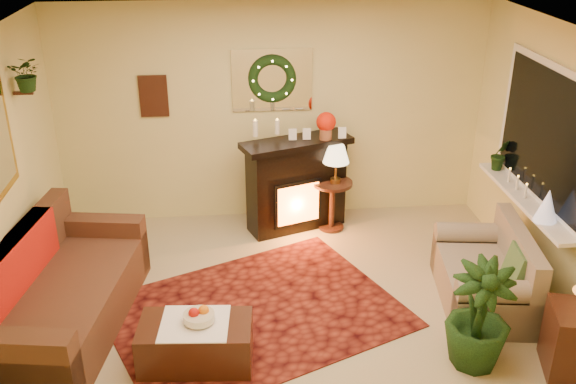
{
  "coord_description": "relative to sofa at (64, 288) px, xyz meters",
  "views": [
    {
      "loc": [
        -0.52,
        -4.95,
        3.59
      ],
      "look_at": [
        0.0,
        0.35,
        1.15
      ],
      "focal_mm": 40.0,
      "sensor_mm": 36.0,
      "label": 1
    }
  ],
  "objects": [
    {
      "name": "floor",
      "position": [
        2.04,
        -0.06,
        -0.43
      ],
      "size": [
        5.0,
        5.0,
        0.0
      ],
      "primitive_type": "plane",
      "color": "beige",
      "rests_on": "ground"
    },
    {
      "name": "ceiling",
      "position": [
        2.04,
        -0.06,
        2.17
      ],
      "size": [
        5.0,
        5.0,
        0.0
      ],
      "primitive_type": "plane",
      "color": "white",
      "rests_on": "ground"
    },
    {
      "name": "wall_back",
      "position": [
        2.04,
        2.19,
        0.87
      ],
      "size": [
        5.0,
        5.0,
        0.0
      ],
      "primitive_type": "plane",
      "color": "#EFD88C",
      "rests_on": "ground"
    },
    {
      "name": "wall_front",
      "position": [
        2.04,
        -2.31,
        0.87
      ],
      "size": [
        5.0,
        5.0,
        0.0
      ],
      "primitive_type": "plane",
      "color": "#EFD88C",
      "rests_on": "ground"
    },
    {
      "name": "wall_right",
      "position": [
        4.54,
        -0.06,
        0.87
      ],
      "size": [
        4.5,
        4.5,
        0.0
      ],
      "primitive_type": "plane",
      "color": "#EFD88C",
      "rests_on": "ground"
    },
    {
      "name": "area_rug",
      "position": [
        1.71,
        0.06,
        -0.42
      ],
      "size": [
        3.18,
        2.85,
        0.01
      ],
      "primitive_type": "cube",
      "rotation": [
        0.0,
        0.0,
        0.42
      ],
      "color": "maroon",
      "rests_on": "floor"
    },
    {
      "name": "sofa",
      "position": [
        0.0,
        0.0,
        0.0
      ],
      "size": [
        1.27,
        2.26,
        0.92
      ],
      "primitive_type": "cube",
      "rotation": [
        0.0,
        0.0,
        -0.16
      ],
      "color": "brown",
      "rests_on": "floor"
    },
    {
      "name": "red_throw",
      "position": [
        -0.07,
        0.14,
        0.03
      ],
      "size": [
        0.78,
        1.26,
        0.02
      ],
      "primitive_type": "cube",
      "color": "red",
      "rests_on": "sofa"
    },
    {
      "name": "fireplace",
      "position": [
        2.28,
        1.8,
        0.12
      ],
      "size": [
        1.18,
        0.71,
        1.04
      ],
      "primitive_type": "cube",
      "rotation": [
        0.0,
        0.0,
        0.34
      ],
      "color": "black",
      "rests_on": "floor"
    },
    {
      "name": "poinsettia",
      "position": [
        2.62,
        1.81,
        0.87
      ],
      "size": [
        0.22,
        0.22,
        0.22
      ],
      "primitive_type": "sphere",
      "color": "red",
      "rests_on": "fireplace"
    },
    {
      "name": "mantel_candle_a",
      "position": [
        1.82,
        1.78,
        0.83
      ],
      "size": [
        0.06,
        0.06,
        0.18
      ],
      "primitive_type": "cylinder",
      "color": "white",
      "rests_on": "fireplace"
    },
    {
      "name": "mantel_candle_b",
      "position": [
        2.07,
        1.81,
        0.83
      ],
      "size": [
        0.05,
        0.05,
        0.16
      ],
      "primitive_type": "cylinder",
      "color": "white",
      "rests_on": "fireplace"
    },
    {
      "name": "mantel_mirror",
      "position": [
        2.04,
        2.17,
        1.27
      ],
      "size": [
        0.92,
        0.02,
        0.72
      ],
      "primitive_type": "cube",
      "color": "white",
      "rests_on": "wall_back"
    },
    {
      "name": "wreath",
      "position": [
        2.04,
        2.13,
        1.29
      ],
      "size": [
        0.55,
        0.11,
        0.55
      ],
      "primitive_type": "torus",
      "rotation": [
        1.57,
        0.0,
        0.0
      ],
      "color": "#194719",
      "rests_on": "wall_back"
    },
    {
      "name": "wall_art",
      "position": [
        0.69,
        2.17,
        1.12
      ],
      "size": [
        0.32,
        0.03,
        0.48
      ],
      "primitive_type": "cube",
      "color": "#381E11",
      "rests_on": "wall_back"
    },
    {
      "name": "hanging_plant",
      "position": [
        -0.3,
        0.99,
        1.54
      ],
      "size": [
        0.33,
        0.28,
        0.36
      ],
      "primitive_type": "imported",
      "color": "#194719",
      "rests_on": "wall_left"
    },
    {
      "name": "loveseat",
      "position": [
        3.91,
        0.07,
        -0.01
      ],
      "size": [
        0.93,
        1.4,
        0.76
      ],
      "primitive_type": "cube",
      "rotation": [
        0.0,
        0.0,
        -0.14
      ],
      "color": "tan",
      "rests_on": "floor"
    },
    {
      "name": "window_frame",
      "position": [
        4.53,
        0.49,
        1.12
      ],
      "size": [
        0.03,
        1.86,
        1.36
      ],
      "primitive_type": "cube",
      "color": "white",
      "rests_on": "wall_right"
    },
    {
      "name": "window_glass",
      "position": [
        4.51,
        0.49,
        1.12
      ],
      "size": [
        0.02,
        1.7,
        1.22
      ],
      "primitive_type": "cube",
      "color": "black",
      "rests_on": "wall_right"
    },
    {
      "name": "window_sill",
      "position": [
        4.42,
        0.49,
        0.44
      ],
      "size": [
        0.22,
        1.86,
        0.04
      ],
      "primitive_type": "cube",
      "color": "white",
      "rests_on": "wall_right"
    },
    {
      "name": "mini_tree",
      "position": [
        4.39,
        0.0,
        0.61
      ],
      "size": [
        0.21,
        0.21,
        0.32
      ],
      "primitive_type": "cone",
      "color": "white",
      "rests_on": "window_sill"
    },
    {
      "name": "sill_plant",
      "position": [
        4.44,
        1.22,
        0.66
      ],
      "size": [
        0.25,
        0.2,
        0.46
      ],
      "primitive_type": "imported",
      "color": "#194710",
      "rests_on": "window_sill"
    },
    {
      "name": "side_table_round",
      "position": [
        2.7,
        1.71,
        -0.1
      ],
      "size": [
        0.61,
        0.61,
        0.61
      ],
      "primitive_type": "cylinder",
      "rotation": [
        0.0,
        0.0,
        0.38
      ],
      "color": "black",
      "rests_on": "floor"
    },
    {
      "name": "lamp_cream",
      "position": [
        2.72,
        1.69,
        0.45
      ],
      "size": [
        0.3,
        0.3,
        0.46
      ],
      "primitive_type": "cone",
      "color": "beige",
      "rests_on": "side_table_round"
    },
    {
      "name": "coffee_table",
      "position": [
        1.18,
        -0.6,
        -0.22
      ],
      "size": [
        0.97,
        0.59,
        0.39
      ],
      "primitive_type": "cube",
      "rotation": [
        0.0,
        0.0,
        -0.08
      ],
      "color": "#3A2716",
      "rests_on": "floor"
    },
    {
      "name": "fruit_bowl",
      "position": [
        1.22,
        -0.58,
        0.02
      ],
      "size": [
        0.26,
        0.26,
        0.06
      ],
      "primitive_type": "cylinder",
      "color": "beige",
      "rests_on": "coffee_table"
    },
    {
      "name": "floor_palm",
      "position": [
        3.51,
        -0.82,
        0.02
      ],
      "size": [
        1.85,
        1.85,
        2.86
      ],
      "primitive_type": "imported",
      "rotation": [
        0.0,
        0.0,
        -0.17
      ],
      "color": "#1C3417",
      "rests_on": "floor"
    }
  ]
}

